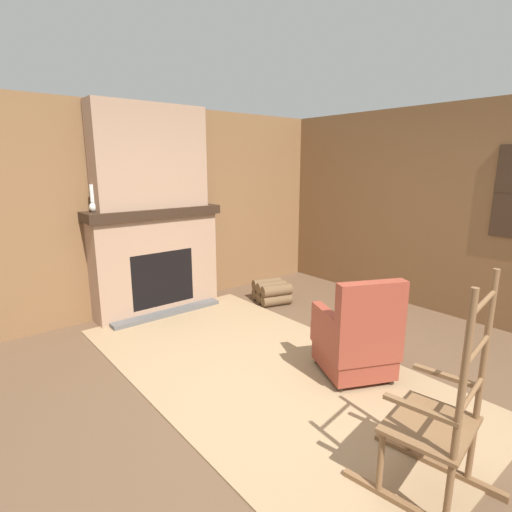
# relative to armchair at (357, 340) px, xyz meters

# --- Properties ---
(ground_plane) EXTENTS (14.00, 14.00, 0.00)m
(ground_plane) POSITION_rel_armchair_xyz_m (-0.09, -0.60, -0.35)
(ground_plane) COLOR brown
(wood_panel_wall_left) EXTENTS (0.06, 6.11, 2.59)m
(wood_panel_wall_left) POSITION_rel_armchair_xyz_m (-2.88, -0.60, 0.94)
(wood_panel_wall_left) COLOR brown
(wood_panel_wall_left) RESTS_ON ground
(wood_panel_wall_back) EXTENTS (6.11, 0.09, 2.59)m
(wood_panel_wall_back) POSITION_rel_armchair_xyz_m (-0.08, 2.19, 0.95)
(wood_panel_wall_back) COLOR brown
(wood_panel_wall_back) RESTS_ON ground
(fireplace_hearth) EXTENTS (0.56, 1.69, 1.34)m
(fireplace_hearth) POSITION_rel_armchair_xyz_m (-2.66, -0.60, 0.31)
(fireplace_hearth) COLOR #9E7A60
(fireplace_hearth) RESTS_ON ground
(chimney_breast) EXTENTS (0.31, 1.40, 1.23)m
(chimney_breast) POSITION_rel_armchair_xyz_m (-2.67, -0.60, 1.60)
(chimney_breast) COLOR #9E7A60
(chimney_breast) RESTS_ON fireplace_hearth
(area_rug) EXTENTS (3.89, 2.10, 0.01)m
(area_rug) POSITION_rel_armchair_xyz_m (-0.64, -0.56, -0.35)
(area_rug) COLOR #997A56
(area_rug) RESTS_ON ground
(armchair) EXTENTS (0.82, 0.80, 0.95)m
(armchair) POSITION_rel_armchair_xyz_m (0.00, 0.00, 0.00)
(armchair) COLOR brown
(armchair) RESTS_ON ground
(rocking_chair) EXTENTS (0.86, 0.60, 1.33)m
(rocking_chair) POSITION_rel_armchair_xyz_m (1.09, -0.73, 0.08)
(rocking_chair) COLOR brown
(rocking_chair) RESTS_ON ground
(firewood_stack) EXTENTS (0.57, 0.53, 0.29)m
(firewood_stack) POSITION_rel_armchair_xyz_m (-1.97, 0.75, -0.21)
(firewood_stack) COLOR brown
(firewood_stack) RESTS_ON ground
(oil_lamp_vase) EXTENTS (0.09, 0.09, 0.31)m
(oil_lamp_vase) POSITION_rel_armchair_xyz_m (-2.71, -1.31, 1.09)
(oil_lamp_vase) COLOR silver
(oil_lamp_vase) RESTS_ON fireplace_hearth
(storage_case) EXTENTS (0.17, 0.23, 0.12)m
(storage_case) POSITION_rel_armchair_xyz_m (-2.71, 0.05, 1.04)
(storage_case) COLOR brown
(storage_case) RESTS_ON fireplace_hearth
(decorative_plate_on_mantel) EXTENTS (0.06, 0.24, 0.23)m
(decorative_plate_on_mantel) POSITION_rel_armchair_xyz_m (-2.73, -0.64, 1.10)
(decorative_plate_on_mantel) COLOR #336093
(decorative_plate_on_mantel) RESTS_ON fireplace_hearth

